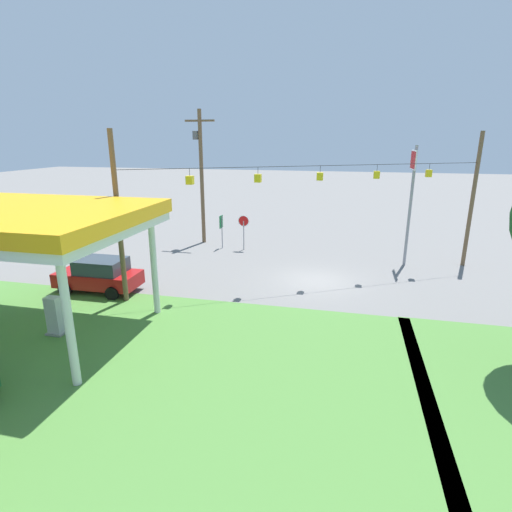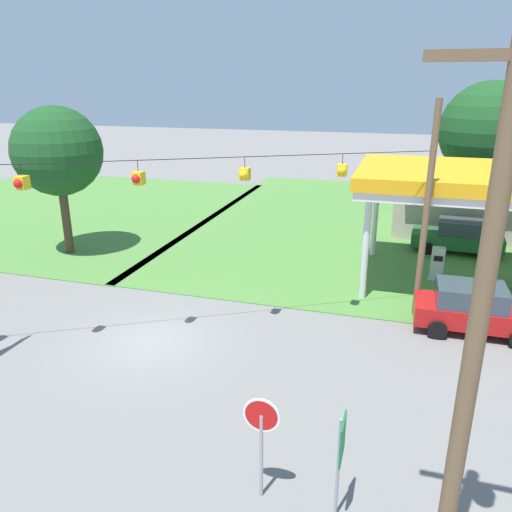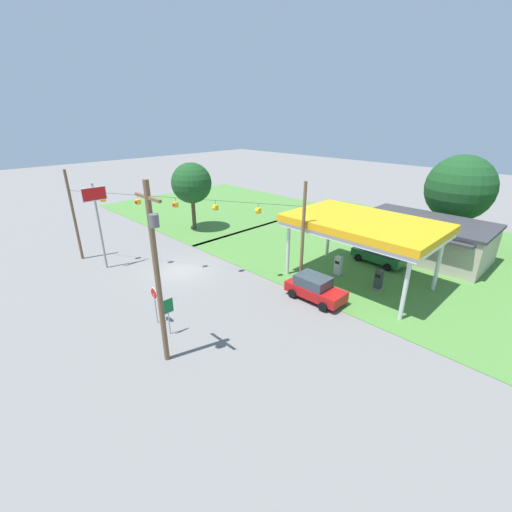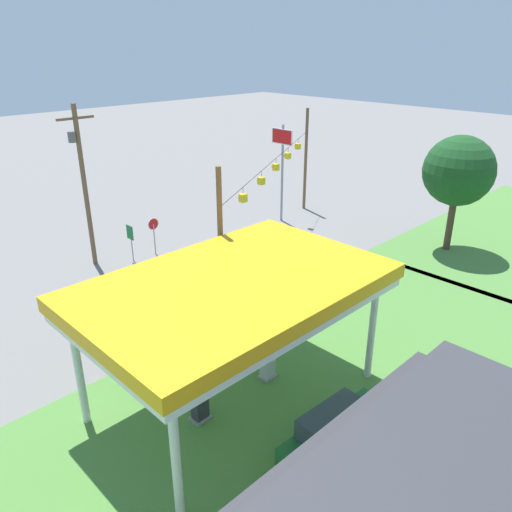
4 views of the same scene
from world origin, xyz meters
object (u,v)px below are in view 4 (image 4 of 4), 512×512
(gas_station_canopy, at_px, (234,292))
(utility_pole_main, at_px, (83,179))
(fuel_pump_far, at_px, (200,403))
(car_at_pumps_rear, at_px, (342,434))
(stop_sign_overhead, at_px, (282,155))
(car_at_pumps_front, at_px, (178,326))
(tree_west_verge, at_px, (459,171))
(route_sign, at_px, (130,236))
(stop_sign_roadside, at_px, (154,228))
(fuel_pump_near, at_px, (268,362))

(gas_station_canopy, relative_size, utility_pole_main, 1.13)
(fuel_pump_far, xyz_separation_m, car_at_pumps_rear, (-2.28, 4.68, 0.14))
(gas_station_canopy, bearing_deg, stop_sign_overhead, -141.96)
(car_at_pumps_front, bearing_deg, tree_west_verge, 169.51)
(gas_station_canopy, bearing_deg, utility_pole_main, -98.45)
(tree_west_verge, bearing_deg, car_at_pumps_rear, 16.74)
(route_sign, relative_size, tree_west_verge, 0.32)
(fuel_pump_far, height_order, stop_sign_roadside, stop_sign_roadside)
(utility_pole_main, height_order, tree_west_verge, utility_pole_main)
(fuel_pump_far, bearing_deg, car_at_pumps_rear, 116.02)
(car_at_pumps_front, height_order, tree_west_verge, tree_west_verge)
(car_at_pumps_front, bearing_deg, route_sign, -110.80)
(gas_station_canopy, distance_m, stop_sign_overhead, 21.18)
(route_sign, xyz_separation_m, tree_west_verge, (-16.06, 13.07, 3.62))
(fuel_pump_near, height_order, stop_sign_overhead, stop_sign_overhead)
(fuel_pump_near, xyz_separation_m, route_sign, (-2.48, -14.34, 0.93))
(car_at_pumps_front, bearing_deg, utility_pole_main, -99.04)
(fuel_pump_far, distance_m, car_at_pumps_rear, 5.21)
(stop_sign_overhead, bearing_deg, car_at_pumps_front, 27.64)
(gas_station_canopy, relative_size, stop_sign_overhead, 1.50)
(car_at_pumps_front, bearing_deg, stop_sign_overhead, -152.99)
(stop_sign_roadside, xyz_separation_m, utility_pole_main, (3.59, -1.43, 3.61))
(car_at_pumps_front, xyz_separation_m, route_sign, (-3.55, -9.66, 0.80))
(gas_station_canopy, bearing_deg, fuel_pump_far, -0.05)
(fuel_pump_near, bearing_deg, route_sign, -99.80)
(stop_sign_roadside, xyz_separation_m, route_sign, (1.67, -0.07, -0.10))
(gas_station_canopy, xyz_separation_m, fuel_pump_near, (-1.77, -0.00, -3.90))
(car_at_pumps_rear, bearing_deg, fuel_pump_far, 118.99)
(fuel_pump_far, xyz_separation_m, car_at_pumps_front, (-2.48, -4.68, 0.13))
(fuel_pump_near, relative_size, stop_sign_roadside, 0.65)
(gas_station_canopy, distance_m, tree_west_verge, 20.36)
(car_at_pumps_front, xyz_separation_m, car_at_pumps_rear, (0.19, 9.36, 0.00))
(utility_pole_main, bearing_deg, stop_sign_overhead, 169.50)
(tree_west_verge, bearing_deg, car_at_pumps_front, -9.86)
(route_sign, bearing_deg, car_at_pumps_front, 69.83)
(fuel_pump_near, distance_m, tree_west_verge, 19.13)
(fuel_pump_near, bearing_deg, tree_west_verge, -176.07)
(route_sign, height_order, utility_pole_main, utility_pole_main)
(fuel_pump_near, distance_m, fuel_pump_far, 3.55)
(fuel_pump_far, height_order, utility_pole_main, utility_pole_main)
(tree_west_verge, bearing_deg, utility_pole_main, -38.76)
(stop_sign_overhead, distance_m, route_sign, 12.95)
(route_sign, bearing_deg, stop_sign_overhead, 174.04)
(gas_station_canopy, relative_size, car_at_pumps_front, 2.56)
(stop_sign_roadside, bearing_deg, tree_west_verge, -42.11)
(fuel_pump_far, relative_size, car_at_pumps_front, 0.38)
(route_sign, bearing_deg, stop_sign_roadside, 177.66)
(car_at_pumps_rear, height_order, stop_sign_roadside, stop_sign_roadside)
(car_at_pumps_rear, bearing_deg, stop_sign_overhead, 50.61)
(car_at_pumps_rear, xyz_separation_m, route_sign, (-3.74, -19.02, 0.80))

